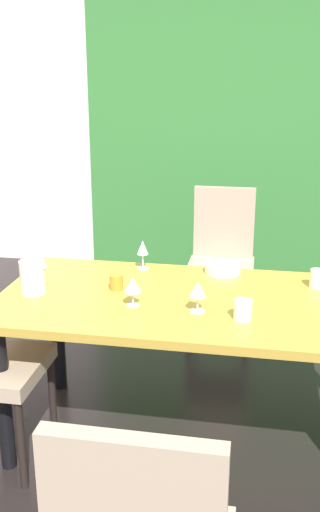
{
  "coord_description": "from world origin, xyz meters",
  "views": [
    {
      "loc": [
        0.64,
        -2.45,
        1.75
      ],
      "look_at": [
        0.15,
        0.29,
        0.85
      ],
      "focal_mm": 40.0,
      "sensor_mm": 36.0,
      "label": 1
    }
  ],
  "objects": [
    {
      "name": "pitcher_south",
      "position": [
        -0.39,
        -0.09,
        0.84
      ],
      "size": [
        0.14,
        0.12,
        0.16
      ],
      "color": "white",
      "rests_on": "dining_table"
    },
    {
      "name": "ground_plane",
      "position": [
        0.0,
        0.0,
        -0.01
      ],
      "size": [
        5.75,
        5.29,
        0.02
      ],
      "primitive_type": "cube",
      "color": "black"
    },
    {
      "name": "cup_north",
      "position": [
        -0.46,
        0.11,
        0.79
      ],
      "size": [
        0.07,
        0.07,
        0.07
      ],
      "primitive_type": "cylinder",
      "color": "#1E4A8D",
      "rests_on": "dining_table"
    },
    {
      "name": "cup_corner",
      "position": [
        0.59,
        -0.22,
        0.8
      ],
      "size": [
        0.08,
        0.08,
        0.09
      ],
      "primitive_type": "cylinder",
      "color": "white",
      "rests_on": "dining_table"
    },
    {
      "name": "cup_right",
      "position": [
        0.92,
        0.22,
        0.8
      ],
      "size": [
        0.06,
        0.06,
        0.09
      ],
      "primitive_type": "cylinder",
      "color": "white",
      "rests_on": "dining_table"
    },
    {
      "name": "cup_near_window",
      "position": [
        -0.02,
        0.03,
        0.79
      ],
      "size": [
        0.06,
        0.06,
        0.07
      ],
      "primitive_type": "cylinder",
      "color": "#A8832A",
      "rests_on": "dining_table"
    },
    {
      "name": "chair_head_far",
      "position": [
        0.4,
        1.29,
        0.56
      ],
      "size": [
        0.44,
        0.45,
        1.0
      ],
      "rotation": [
        0.0,
        0.0,
        3.14
      ],
      "color": "tan",
      "rests_on": "ground_plane"
    },
    {
      "name": "serving_bowl_left",
      "position": [
        0.47,
        0.35,
        0.78
      ],
      "size": [
        0.19,
        0.19,
        0.04
      ],
      "primitive_type": "cylinder",
      "color": "white",
      "rests_on": "dining_table"
    },
    {
      "name": "dining_table",
      "position": [
        0.36,
        -0.02,
        0.67
      ],
      "size": [
        1.82,
        0.91,
        0.76
      ],
      "color": "gold",
      "rests_on": "ground_plane"
    },
    {
      "name": "wine_glass_near_shelf",
      "position": [
        0.1,
        -0.16,
        0.85
      ],
      "size": [
        0.08,
        0.08,
        0.13
      ],
      "color": "silver",
      "rests_on": "dining_table"
    },
    {
      "name": "garden_window_panel",
      "position": [
        0.99,
        2.6,
        1.38
      ],
      "size": [
        3.78,
        0.1,
        2.76
      ],
      "primitive_type": "cube",
      "color": "#347833",
      "rests_on": "ground_plane"
    },
    {
      "name": "wine_glass_west",
      "position": [
        0.39,
        -0.17,
        0.86
      ],
      "size": [
        0.07,
        0.07,
        0.14
      ],
      "color": "silver",
      "rests_on": "dining_table"
    },
    {
      "name": "wine_glass_east",
      "position": [
        0.04,
        0.34,
        0.87
      ],
      "size": [
        0.06,
        0.06,
        0.16
      ],
      "color": "silver",
      "rests_on": "dining_table"
    }
  ]
}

